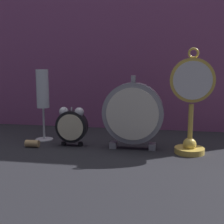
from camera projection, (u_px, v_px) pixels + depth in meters
The scene contains 7 objects.
ground_plane at pixel (107, 152), 0.91m from camera, with size 4.00×4.00×0.00m, color #232328.
fabric_backdrop_drape at pixel (123, 35), 1.17m from camera, with size 1.39×0.01×0.71m, color #8E4C7F.
pocket_watch_on_stand at pixel (191, 105), 0.87m from camera, with size 0.12×0.09×0.30m.
alarm_clock_twin_bell at pixel (72, 124), 0.96m from camera, with size 0.10×0.03×0.12m.
mantel_clock_silver at pixel (133, 114), 0.92m from camera, with size 0.18×0.04×0.22m.
champagne_flute at pixel (43, 94), 1.02m from camera, with size 0.06×0.06×0.23m.
wine_cork at pixel (32, 144), 0.95m from camera, with size 0.02×0.02×0.04m, color tan.
Camera 1 is at (0.16, -0.86, 0.26)m, focal length 50.00 mm.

